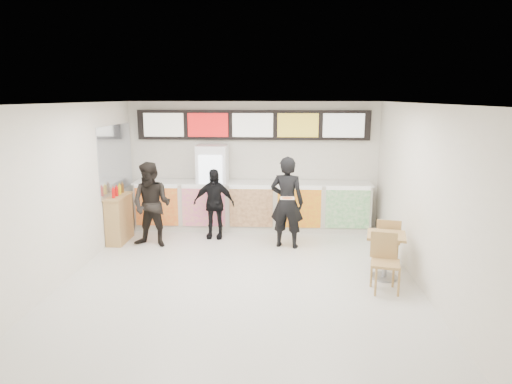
# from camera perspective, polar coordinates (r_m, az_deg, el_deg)

# --- Properties ---
(floor) EXTENTS (7.00, 7.00, 0.00)m
(floor) POSITION_cam_1_polar(r_m,az_deg,el_deg) (8.07, -1.89, -10.80)
(floor) COLOR beige
(floor) RESTS_ON ground
(ceiling) EXTENTS (7.00, 7.00, 0.00)m
(ceiling) POSITION_cam_1_polar(r_m,az_deg,el_deg) (7.45, -2.05, 11.01)
(ceiling) COLOR white
(ceiling) RESTS_ON wall_back
(wall_back) EXTENTS (6.00, 0.00, 6.00)m
(wall_back) POSITION_cam_1_polar(r_m,az_deg,el_deg) (11.06, -0.37, 3.48)
(wall_back) COLOR silver
(wall_back) RESTS_ON floor
(wall_left) EXTENTS (0.00, 7.00, 7.00)m
(wall_left) POSITION_cam_1_polar(r_m,az_deg,el_deg) (8.43, -22.72, -0.07)
(wall_left) COLOR silver
(wall_left) RESTS_ON floor
(wall_right) EXTENTS (0.00, 7.00, 7.00)m
(wall_right) POSITION_cam_1_polar(r_m,az_deg,el_deg) (7.94, 20.13, -0.56)
(wall_right) COLOR silver
(wall_right) RESTS_ON floor
(service_counter) EXTENTS (5.56, 0.77, 1.14)m
(service_counter) POSITION_cam_1_polar(r_m,az_deg,el_deg) (10.84, -0.49, -1.69)
(service_counter) COLOR silver
(service_counter) RESTS_ON floor
(menu_board) EXTENTS (5.50, 0.14, 0.70)m
(menu_board) POSITION_cam_1_polar(r_m,az_deg,el_deg) (10.88, -0.40, 8.37)
(menu_board) COLOR black
(menu_board) RESTS_ON wall_back
(drinks_fridge) EXTENTS (0.70, 0.67, 2.00)m
(drinks_fridge) POSITION_cam_1_polar(r_m,az_deg,el_deg) (10.86, -5.42, 0.60)
(drinks_fridge) COLOR white
(drinks_fridge) RESTS_ON floor
(mirror_panel) EXTENTS (0.01, 2.00, 1.50)m
(mirror_panel) POSITION_cam_1_polar(r_m,az_deg,el_deg) (10.62, -17.09, 3.97)
(mirror_panel) COLOR #B2B7BF
(mirror_panel) RESTS_ON wall_left
(customer_main) EXTENTS (0.78, 0.60, 1.92)m
(customer_main) POSITION_cam_1_polar(r_m,az_deg,el_deg) (9.47, 3.88, -1.30)
(customer_main) COLOR black
(customer_main) RESTS_ON floor
(customer_left) EXTENTS (0.98, 0.83, 1.79)m
(customer_left) POSITION_cam_1_polar(r_m,az_deg,el_deg) (9.76, -12.90, -1.57)
(customer_left) COLOR black
(customer_left) RESTS_ON floor
(customer_mid) EXTENTS (0.93, 0.43, 1.56)m
(customer_mid) POSITION_cam_1_polar(r_m,az_deg,el_deg) (10.15, -5.29, -1.45)
(customer_mid) COLOR black
(customer_mid) RESTS_ON floor
(pizza_slice) EXTENTS (0.36, 0.36, 0.02)m
(pizza_slice) POSITION_cam_1_polar(r_m,az_deg,el_deg) (8.99, 3.94, -0.72)
(pizza_slice) COLOR beige
(pizza_slice) RESTS_ON customer_main
(cafe_table) EXTENTS (0.78, 1.67, 0.94)m
(cafe_table) POSITION_cam_1_polar(r_m,az_deg,el_deg) (8.23, 15.90, -6.73)
(cafe_table) COLOR tan
(cafe_table) RESTS_ON floor
(condiment_ledge) EXTENTS (0.37, 0.92, 1.22)m
(condiment_ledge) POSITION_cam_1_polar(r_m,az_deg,el_deg) (10.34, -16.73, -3.14)
(condiment_ledge) COLOR tan
(condiment_ledge) RESTS_ON floor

